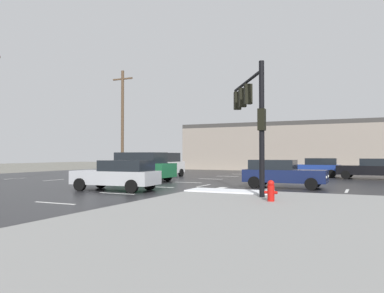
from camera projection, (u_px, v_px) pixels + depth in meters
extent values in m
plane|color=slate|center=(174.00, 185.00, 23.60)|extent=(120.00, 120.00, 0.00)
cube|color=#232326|center=(174.00, 185.00, 23.60)|extent=(44.00, 44.00, 0.02)
cube|color=white|center=(229.00, 191.00, 17.88)|extent=(4.00, 1.60, 0.06)
cube|color=silver|center=(55.00, 203.00, 14.52)|extent=(2.00, 0.15, 0.01)
cube|color=silver|center=(117.00, 193.00, 18.16)|extent=(2.00, 0.15, 0.01)
cube|color=silver|center=(158.00, 187.00, 21.79)|extent=(2.00, 0.15, 0.01)
cube|color=silver|center=(188.00, 182.00, 25.42)|extent=(2.00, 0.15, 0.01)
cube|color=silver|center=(210.00, 179.00, 29.05)|extent=(2.00, 0.15, 0.01)
cube|color=silver|center=(228.00, 176.00, 32.68)|extent=(2.00, 0.15, 0.01)
cube|color=silver|center=(241.00, 174.00, 36.31)|extent=(2.00, 0.15, 0.01)
cube|color=silver|center=(253.00, 172.00, 39.95)|extent=(2.00, 0.15, 0.01)
cube|color=silver|center=(15.00, 179.00, 29.46)|extent=(0.15, 2.00, 0.01)
cube|color=silver|center=(54.00, 180.00, 27.79)|extent=(0.15, 2.00, 0.01)
cube|color=silver|center=(97.00, 182.00, 26.12)|extent=(0.15, 2.00, 0.01)
cube|color=silver|center=(147.00, 183.00, 24.44)|extent=(0.15, 2.00, 0.01)
cube|color=silver|center=(204.00, 186.00, 22.77)|extent=(0.15, 2.00, 0.01)
cube|color=silver|center=(270.00, 188.00, 21.09)|extent=(0.15, 2.00, 0.01)
cube|color=silver|center=(347.00, 191.00, 19.42)|extent=(0.15, 2.00, 0.01)
cube|color=silver|center=(200.00, 193.00, 18.51)|extent=(0.45, 7.00, 0.01)
cylinder|color=black|center=(262.00, 129.00, 15.61)|extent=(0.22, 0.22, 5.64)
cylinder|color=black|center=(247.00, 82.00, 18.12)|extent=(2.65, 4.32, 0.14)
cube|color=black|center=(248.00, 94.00, 17.86)|extent=(0.45, 0.42, 0.95)
sphere|color=red|center=(247.00, 89.00, 18.03)|extent=(0.20, 0.20, 0.20)
cube|color=black|center=(242.00, 98.00, 18.97)|extent=(0.45, 0.42, 0.95)
sphere|color=red|center=(242.00, 93.00, 19.13)|extent=(0.20, 0.20, 0.20)
cube|color=black|center=(237.00, 101.00, 20.07)|extent=(0.45, 0.42, 0.95)
sphere|color=red|center=(237.00, 96.00, 20.24)|extent=(0.20, 0.20, 0.20)
cube|color=black|center=(262.00, 120.00, 15.62)|extent=(0.28, 0.36, 0.90)
cylinder|color=red|center=(271.00, 193.00, 14.16)|extent=(0.26, 0.26, 0.60)
sphere|color=red|center=(271.00, 183.00, 14.16)|extent=(0.25, 0.25, 0.25)
cylinder|color=red|center=(266.00, 192.00, 14.23)|extent=(0.12, 0.11, 0.11)
cylinder|color=red|center=(276.00, 193.00, 14.08)|extent=(0.12, 0.11, 0.11)
cube|color=gray|center=(295.00, 149.00, 47.31)|extent=(27.63, 8.00, 5.33)
cube|color=#3F3D3A|center=(295.00, 125.00, 47.38)|extent=(27.63, 8.00, 0.50)
cube|color=#195933|center=(141.00, 170.00, 26.60)|extent=(4.91, 2.25, 0.95)
cube|color=black|center=(141.00, 158.00, 26.62)|extent=(3.47, 2.00, 0.75)
cylinder|color=black|center=(113.00, 177.00, 26.51)|extent=(0.67, 0.26, 0.66)
cylinder|color=black|center=(131.00, 175.00, 28.22)|extent=(0.67, 0.26, 0.66)
cylinder|color=black|center=(152.00, 178.00, 24.96)|extent=(0.67, 0.26, 0.66)
cylinder|color=black|center=(168.00, 176.00, 26.67)|extent=(0.67, 0.26, 0.66)
sphere|color=white|center=(109.00, 169.00, 27.17)|extent=(0.18, 0.18, 0.18)
sphere|color=white|center=(120.00, 169.00, 28.26)|extent=(0.18, 0.18, 0.18)
cube|color=#141E47|center=(285.00, 176.00, 21.21)|extent=(4.50, 1.81, 0.70)
cube|color=black|center=(273.00, 165.00, 21.51)|extent=(2.48, 1.66, 0.55)
cylinder|color=black|center=(315.00, 182.00, 21.37)|extent=(0.66, 0.22, 0.66)
cylinder|color=black|center=(311.00, 184.00, 19.74)|extent=(0.66, 0.22, 0.66)
cylinder|color=black|center=(262.00, 180.00, 22.66)|extent=(0.66, 0.22, 0.66)
cylinder|color=black|center=(254.00, 182.00, 21.03)|extent=(0.66, 0.22, 0.66)
sphere|color=white|center=(327.00, 176.00, 20.81)|extent=(0.18, 0.18, 0.18)
sphere|color=white|center=(325.00, 177.00, 19.76)|extent=(0.18, 0.18, 0.18)
cube|color=white|center=(162.00, 168.00, 31.25)|extent=(1.96, 4.80, 0.95)
cube|color=black|center=(162.00, 157.00, 31.27)|extent=(1.80, 3.36, 0.75)
cylinder|color=black|center=(161.00, 172.00, 33.13)|extent=(0.22, 0.66, 0.66)
cylinder|color=black|center=(181.00, 173.00, 32.31)|extent=(0.22, 0.66, 0.66)
cylinder|color=black|center=(141.00, 174.00, 30.17)|extent=(0.22, 0.66, 0.66)
cylinder|color=black|center=(162.00, 174.00, 29.35)|extent=(0.22, 0.66, 0.66)
sphere|color=white|center=(169.00, 167.00, 33.65)|extent=(0.18, 0.18, 0.18)
sphere|color=white|center=(181.00, 167.00, 33.12)|extent=(0.18, 0.18, 0.18)
cube|color=#B7BABF|center=(115.00, 177.00, 19.66)|extent=(4.59, 2.03, 0.70)
cube|color=black|center=(126.00, 166.00, 19.43)|extent=(2.56, 1.78, 0.55)
cylinder|color=black|center=(80.00, 185.00, 19.39)|extent=(0.67, 0.25, 0.66)
cylinder|color=black|center=(101.00, 182.00, 21.06)|extent=(0.67, 0.25, 0.66)
cylinder|color=black|center=(132.00, 186.00, 18.25)|extent=(0.67, 0.25, 0.66)
cylinder|color=black|center=(149.00, 184.00, 19.92)|extent=(0.67, 0.25, 0.66)
sphere|color=white|center=(74.00, 177.00, 19.94)|extent=(0.18, 0.18, 0.18)
sphere|color=white|center=(87.00, 176.00, 21.01)|extent=(0.18, 0.18, 0.18)
cube|color=black|center=(369.00, 170.00, 28.92)|extent=(4.64, 2.19, 0.70)
cube|color=black|center=(378.00, 162.00, 28.60)|extent=(2.61, 1.87, 0.55)
cylinder|color=black|center=(346.00, 175.00, 28.89)|extent=(0.68, 0.28, 0.66)
cylinder|color=black|center=(349.00, 174.00, 30.45)|extent=(0.68, 0.28, 0.66)
sphere|color=white|center=(337.00, 170.00, 29.51)|extent=(0.18, 0.18, 0.18)
sphere|color=white|center=(339.00, 169.00, 30.51)|extent=(0.18, 0.18, 0.18)
cube|color=navy|center=(313.00, 169.00, 31.96)|extent=(4.55, 1.94, 0.70)
cube|color=black|center=(321.00, 161.00, 31.71)|extent=(2.52, 1.73, 0.55)
cylinder|color=black|center=(293.00, 173.00, 31.72)|extent=(0.67, 0.24, 0.66)
cylinder|color=black|center=(296.00, 172.00, 33.37)|extent=(0.67, 0.24, 0.66)
cylinder|color=black|center=(331.00, 174.00, 30.52)|extent=(0.67, 0.24, 0.66)
cylinder|color=black|center=(333.00, 173.00, 32.18)|extent=(0.67, 0.24, 0.66)
sphere|color=white|center=(285.00, 169.00, 32.28)|extent=(0.18, 0.18, 0.18)
sphere|color=white|center=(287.00, 168.00, 33.34)|extent=(0.18, 0.18, 0.18)
cylinder|color=brown|center=(122.00, 122.00, 36.27)|extent=(0.28, 0.28, 10.00)
cube|color=brown|center=(123.00, 79.00, 36.36)|extent=(2.20, 0.14, 0.14)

